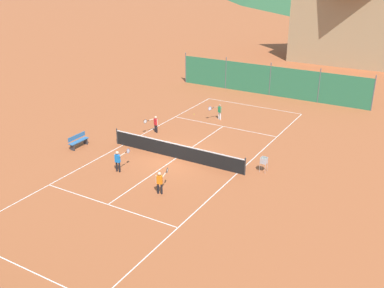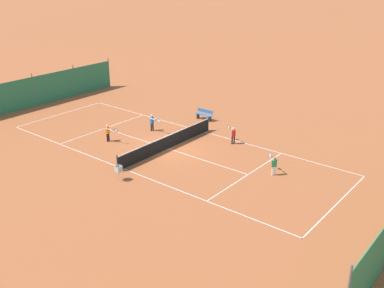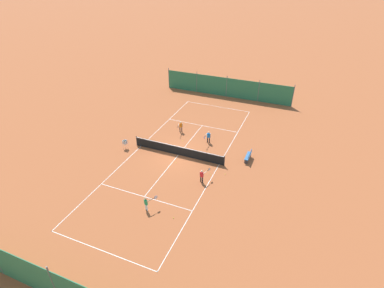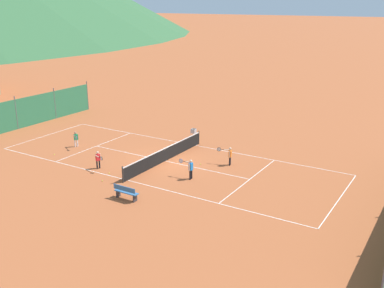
{
  "view_description": "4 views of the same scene",
  "coord_description": "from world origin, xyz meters",
  "px_view_note": "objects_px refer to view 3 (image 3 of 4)",
  "views": [
    {
      "loc": [
        13.37,
        -21.05,
        11.45
      ],
      "look_at": [
        1.03,
        0.14,
        1.1
      ],
      "focal_mm": 42.0,
      "sensor_mm": 36.0,
      "label": 1
    },
    {
      "loc": [
        20.88,
        18.85,
        11.79
      ],
      "look_at": [
        0.47,
        2.48,
        1.12
      ],
      "focal_mm": 42.0,
      "sensor_mm": 36.0,
      "label": 2
    },
    {
      "loc": [
        -10.3,
        21.42,
        15.91
      ],
      "look_at": [
        -1.37,
        -0.1,
        1.49
      ],
      "focal_mm": 28.0,
      "sensor_mm": 36.0,
      "label": 3
    },
    {
      "loc": [
        -24.02,
        -16.86,
        10.66
      ],
      "look_at": [
        1.53,
        -1.23,
        1.03
      ],
      "focal_mm": 42.0,
      "sensor_mm": 36.0,
      "label": 4
    }
  ],
  "objects_px": {
    "player_near_baseline": "(147,203)",
    "ball_hopper": "(125,143)",
    "tennis_net": "(178,150)",
    "player_near_service": "(181,126)",
    "tennis_ball_near_corner": "(173,218)",
    "tennis_ball_service_box": "(183,141)",
    "tennis_ball_alley_right": "(210,174)",
    "player_far_service": "(202,175)",
    "courtside_bench": "(248,156)",
    "player_far_baseline": "(208,136)",
    "tennis_ball_far_corner": "(176,163)",
    "tennis_ball_by_net_left": "(225,174)"
  },
  "relations": [
    {
      "from": "player_far_baseline",
      "to": "tennis_ball_near_corner",
      "type": "xyz_separation_m",
      "value": [
        -1.24,
        10.79,
        -0.71
      ]
    },
    {
      "from": "tennis_net",
      "to": "ball_hopper",
      "type": "relative_size",
      "value": 10.31
    },
    {
      "from": "tennis_ball_alley_right",
      "to": "tennis_ball_service_box",
      "type": "bearing_deg",
      "value": -42.98
    },
    {
      "from": "tennis_net",
      "to": "courtside_bench",
      "type": "bearing_deg",
      "value": -164.84
    },
    {
      "from": "tennis_ball_alley_right",
      "to": "tennis_ball_by_net_left",
      "type": "height_order",
      "value": "same"
    },
    {
      "from": "player_near_baseline",
      "to": "player_far_baseline",
      "type": "bearing_deg",
      "value": -95.0
    },
    {
      "from": "player_far_baseline",
      "to": "tennis_ball_service_box",
      "type": "xyz_separation_m",
      "value": [
        2.52,
        0.72,
        -0.71
      ]
    },
    {
      "from": "player_near_baseline",
      "to": "tennis_ball_by_net_left",
      "type": "bearing_deg",
      "value": -122.95
    },
    {
      "from": "player_far_baseline",
      "to": "tennis_ball_near_corner",
      "type": "relative_size",
      "value": 19.29
    },
    {
      "from": "player_far_service",
      "to": "player_near_service",
      "type": "relative_size",
      "value": 0.96
    },
    {
      "from": "player_near_service",
      "to": "tennis_ball_service_box",
      "type": "bearing_deg",
      "value": 120.25
    },
    {
      "from": "tennis_ball_alley_right",
      "to": "tennis_ball_far_corner",
      "type": "distance_m",
      "value": 3.52
    },
    {
      "from": "ball_hopper",
      "to": "tennis_net",
      "type": "bearing_deg",
      "value": -170.08
    },
    {
      "from": "player_near_service",
      "to": "tennis_ball_alley_right",
      "type": "relative_size",
      "value": 18.95
    },
    {
      "from": "player_far_service",
      "to": "tennis_ball_by_net_left",
      "type": "distance_m",
      "value": 2.37
    },
    {
      "from": "player_near_baseline",
      "to": "courtside_bench",
      "type": "distance_m",
      "value": 10.75
    },
    {
      "from": "tennis_ball_near_corner",
      "to": "ball_hopper",
      "type": "distance_m",
      "value": 10.75
    },
    {
      "from": "tennis_ball_by_net_left",
      "to": "courtside_bench",
      "type": "xyz_separation_m",
      "value": [
        -1.29,
        -2.94,
        0.42
      ]
    },
    {
      "from": "tennis_net",
      "to": "courtside_bench",
      "type": "height_order",
      "value": "tennis_net"
    },
    {
      "from": "tennis_ball_by_net_left",
      "to": "player_far_service",
      "type": "bearing_deg",
      "value": 48.22
    },
    {
      "from": "tennis_ball_service_box",
      "to": "ball_hopper",
      "type": "height_order",
      "value": "ball_hopper"
    },
    {
      "from": "player_far_service",
      "to": "tennis_ball_alley_right",
      "type": "relative_size",
      "value": 18.22
    },
    {
      "from": "tennis_ball_service_box",
      "to": "tennis_ball_alley_right",
      "type": "bearing_deg",
      "value": 137.02
    },
    {
      "from": "tennis_net",
      "to": "player_far_service",
      "type": "distance_m",
      "value": 4.59
    },
    {
      "from": "tennis_net",
      "to": "player_far_baseline",
      "type": "relative_size",
      "value": 7.21
    },
    {
      "from": "tennis_ball_near_corner",
      "to": "courtside_bench",
      "type": "distance_m",
      "value": 9.87
    },
    {
      "from": "player_far_service",
      "to": "tennis_ball_service_box",
      "type": "bearing_deg",
      "value": -52.16
    },
    {
      "from": "tennis_ball_far_corner",
      "to": "tennis_ball_service_box",
      "type": "distance_m",
      "value": 3.91
    },
    {
      "from": "tennis_net",
      "to": "player_far_baseline",
      "type": "distance_m",
      "value": 3.71
    },
    {
      "from": "tennis_ball_near_corner",
      "to": "ball_hopper",
      "type": "height_order",
      "value": "ball_hopper"
    },
    {
      "from": "tennis_ball_near_corner",
      "to": "tennis_ball_alley_right",
      "type": "bearing_deg",
      "value": -97.16
    },
    {
      "from": "tennis_net",
      "to": "player_near_baseline",
      "type": "height_order",
      "value": "player_near_baseline"
    },
    {
      "from": "tennis_ball_service_box",
      "to": "tennis_ball_near_corner",
      "type": "bearing_deg",
      "value": 110.49
    },
    {
      "from": "player_near_service",
      "to": "player_far_baseline",
      "type": "bearing_deg",
      "value": 164.89
    },
    {
      "from": "player_far_baseline",
      "to": "player_near_baseline",
      "type": "bearing_deg",
      "value": 85.0
    },
    {
      "from": "player_far_service",
      "to": "tennis_ball_near_corner",
      "type": "height_order",
      "value": "player_far_service"
    },
    {
      "from": "tennis_net",
      "to": "player_near_service",
      "type": "relative_size",
      "value": 7.34
    },
    {
      "from": "tennis_ball_alley_right",
      "to": "courtside_bench",
      "type": "relative_size",
      "value": 0.04
    },
    {
      "from": "player_near_baseline",
      "to": "tennis_ball_alley_right",
      "type": "bearing_deg",
      "value": -116.54
    },
    {
      "from": "tennis_ball_far_corner",
      "to": "tennis_ball_by_net_left",
      "type": "bearing_deg",
      "value": -178.99
    },
    {
      "from": "player_near_baseline",
      "to": "tennis_ball_near_corner",
      "type": "height_order",
      "value": "player_near_baseline"
    },
    {
      "from": "tennis_ball_near_corner",
      "to": "tennis_net",
      "type": "bearing_deg",
      "value": -67.69
    },
    {
      "from": "tennis_ball_far_corner",
      "to": "courtside_bench",
      "type": "height_order",
      "value": "courtside_bench"
    },
    {
      "from": "tennis_ball_service_box",
      "to": "player_near_baseline",
      "type": "bearing_deg",
      "value": 98.96
    },
    {
      "from": "player_near_baseline",
      "to": "courtside_bench",
      "type": "xyz_separation_m",
      "value": [
        -5.41,
        -9.29,
        -0.24
      ]
    },
    {
      "from": "ball_hopper",
      "to": "tennis_ball_near_corner",
      "type": "bearing_deg",
      "value": 141.56
    },
    {
      "from": "player_near_baseline",
      "to": "tennis_ball_alley_right",
      "type": "distance_m",
      "value": 6.56
    },
    {
      "from": "tennis_ball_alley_right",
      "to": "tennis_ball_far_corner",
      "type": "relative_size",
      "value": 1.0
    },
    {
      "from": "player_near_baseline",
      "to": "ball_hopper",
      "type": "distance_m",
      "value": 9.11
    },
    {
      "from": "player_far_service",
      "to": "tennis_ball_alley_right",
      "type": "height_order",
      "value": "player_far_service"
    }
  ]
}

